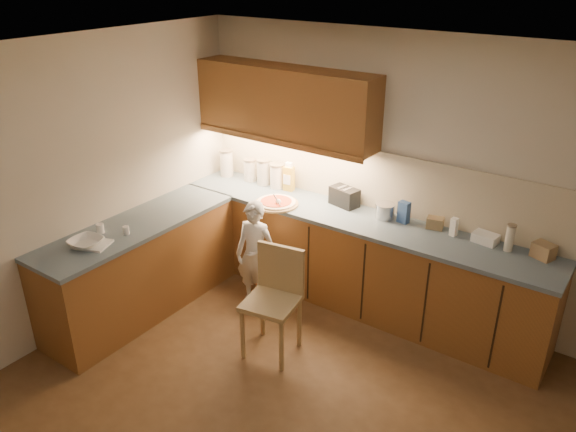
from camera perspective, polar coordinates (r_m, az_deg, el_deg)
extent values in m
plane|color=#52351C|center=(4.49, -0.49, -19.73)|extent=(4.50, 4.50, 0.00)
cube|color=beige|center=(5.29, 12.19, 3.84)|extent=(4.50, 0.04, 2.60)
cube|color=beige|center=(5.20, -21.16, 2.31)|extent=(0.04, 4.00, 2.60)
cube|color=white|center=(3.24, -0.66, 15.08)|extent=(4.50, 4.00, 0.04)
cube|color=brown|center=(5.55, 6.60, -4.53)|extent=(3.75, 0.60, 0.88)
cube|color=brown|center=(5.55, -14.67, -5.21)|extent=(0.60, 2.00, 0.88)
cube|color=#4D606E|center=(5.34, 6.84, -0.23)|extent=(3.77, 0.62, 0.04)
cube|color=#4D606E|center=(5.34, -15.20, -0.94)|extent=(0.62, 2.02, 0.04)
cube|color=black|center=(6.12, -7.38, -1.62)|extent=(0.02, 0.01, 0.80)
cube|color=black|center=(5.77, -2.94, -3.16)|extent=(0.02, 0.01, 0.80)
cube|color=black|center=(5.46, 2.06, -4.87)|extent=(0.02, 0.01, 0.80)
cube|color=black|center=(5.21, 7.63, -6.72)|extent=(0.02, 0.01, 0.80)
cube|color=black|center=(5.01, 13.74, -8.66)|extent=(0.02, 0.01, 0.80)
cube|color=black|center=(4.88, 20.34, -10.63)|extent=(0.02, 0.01, 0.80)
cube|color=beige|center=(5.45, 8.45, 3.77)|extent=(3.75, 0.02, 0.58)
cube|color=brown|center=(5.57, -0.30, 11.40)|extent=(1.95, 0.35, 0.70)
cube|color=brown|center=(5.53, -1.36, 7.52)|extent=(1.95, 0.02, 0.06)
cylinder|color=tan|center=(5.54, -1.21, 1.25)|extent=(0.44, 0.44, 0.02)
cylinder|color=#F4E1BF|center=(5.53, -1.21, 1.42)|extent=(0.39, 0.39, 0.02)
cylinder|color=red|center=(5.53, -1.21, 1.52)|extent=(0.31, 0.31, 0.01)
sphere|color=white|center=(5.46, -0.99, 1.46)|extent=(0.06, 0.06, 0.06)
cylinder|color=white|center=(5.40, -1.01, 1.46)|extent=(0.07, 0.09, 0.18)
imported|color=silver|center=(5.38, -3.37, -4.04)|extent=(0.44, 0.32, 1.10)
cylinder|color=tan|center=(4.87, -4.63, -11.91)|extent=(0.04, 0.04, 0.48)
cylinder|color=tan|center=(4.73, -0.69, -13.07)|extent=(0.04, 0.04, 0.48)
cylinder|color=tan|center=(5.13, -2.61, -9.73)|extent=(0.04, 0.04, 0.48)
cylinder|color=tan|center=(5.00, 1.16, -10.74)|extent=(0.04, 0.04, 0.48)
cube|color=tan|center=(4.78, -1.73, -8.80)|extent=(0.50, 0.50, 0.04)
cube|color=tan|center=(4.80, -0.71, -5.29)|extent=(0.43, 0.11, 0.43)
imported|color=white|center=(5.04, -19.85, -2.55)|extent=(0.29, 0.29, 0.07)
cylinder|color=silver|center=(6.28, -6.26, 5.32)|extent=(0.14, 0.14, 0.28)
cylinder|color=gray|center=(6.23, -6.32, 6.62)|extent=(0.15, 0.15, 0.02)
cylinder|color=white|center=(6.12, -3.88, 4.63)|extent=(0.13, 0.13, 0.23)
cylinder|color=gray|center=(6.08, -3.91, 5.72)|extent=(0.14, 0.14, 0.02)
cylinder|color=beige|center=(6.00, -2.49, 4.41)|extent=(0.14, 0.14, 0.26)
cylinder|color=tan|center=(5.96, -2.52, 5.68)|extent=(0.15, 0.15, 0.02)
cylinder|color=white|center=(5.92, -1.11, 4.03)|extent=(0.15, 0.15, 0.24)
cylinder|color=tan|center=(5.88, -1.12, 5.23)|extent=(0.16, 0.16, 0.02)
cube|color=gold|center=(5.84, 0.09, 3.82)|extent=(0.11, 0.08, 0.26)
cube|color=white|center=(5.78, 0.09, 5.23)|extent=(0.07, 0.05, 0.05)
cube|color=black|center=(5.52, 5.74, 1.97)|extent=(0.31, 0.22, 0.18)
cube|color=#A7A8AC|center=(5.51, 5.52, 2.96)|extent=(0.06, 0.13, 0.00)
cube|color=#A7A8AC|center=(5.46, 6.06, 2.76)|extent=(0.06, 0.13, 0.00)
cylinder|color=#BBBBC0|center=(5.31, 9.82, 0.47)|extent=(0.18, 0.18, 0.13)
cylinder|color=#BBBBC0|center=(5.28, 9.87, 1.18)|extent=(0.19, 0.19, 0.01)
cube|color=#315393|center=(5.24, 11.68, 0.38)|extent=(0.11, 0.09, 0.20)
cube|color=#A08456|center=(5.21, 14.71, -0.69)|extent=(0.16, 0.13, 0.10)
cube|color=white|center=(5.11, 16.50, -1.08)|extent=(0.06, 0.06, 0.16)
cube|color=white|center=(5.09, 19.42, -2.12)|extent=(0.22, 0.17, 0.08)
cylinder|color=white|center=(4.98, 21.60, -2.14)|extent=(0.07, 0.07, 0.22)
cylinder|color=gray|center=(4.93, 21.81, -0.91)|extent=(0.08, 0.08, 0.02)
cube|color=#9E7F55|center=(5.00, 24.53, -3.24)|extent=(0.20, 0.18, 0.13)
cube|color=silver|center=(5.05, -19.26, -2.72)|extent=(0.34, 0.31, 0.02)
cylinder|color=white|center=(5.23, -18.54, -1.21)|extent=(0.09, 0.09, 0.09)
cylinder|color=white|center=(5.14, -16.13, -1.40)|extent=(0.07, 0.07, 0.07)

